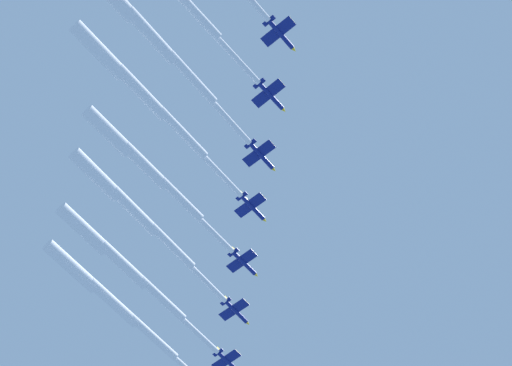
{
  "coord_description": "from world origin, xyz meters",
  "views": [
    {
      "loc": [
        -19.13,
        -97.6,
        -61.22
      ],
      "look_at": [
        0.0,
        0.0,
        140.7
      ],
      "focal_mm": 65.27,
      "sensor_mm": 36.0,
      "label": 1
    }
  ],
  "objects_px": {
    "jet_starboard_inner": "(134,211)",
    "jet_port_mid": "(145,166)",
    "jet_starboard_mid": "(140,92)",
    "jet_lead": "(112,302)",
    "jet_port_outer": "(150,35)",
    "jet_port_inner": "(122,264)"
  },
  "relations": [
    {
      "from": "jet_port_mid",
      "to": "jet_port_outer",
      "type": "height_order",
      "value": "jet_port_outer"
    },
    {
      "from": "jet_starboard_inner",
      "to": "jet_port_mid",
      "type": "bearing_deg",
      "value": -85.77
    },
    {
      "from": "jet_starboard_inner",
      "to": "jet_port_mid",
      "type": "xyz_separation_m",
      "value": [
        0.94,
        -12.68,
        -0.15
      ]
    },
    {
      "from": "jet_port_outer",
      "to": "jet_port_mid",
      "type": "bearing_deg",
      "value": 84.08
    },
    {
      "from": "jet_starboard_mid",
      "to": "jet_port_mid",
      "type": "bearing_deg",
      "value": 78.15
    },
    {
      "from": "jet_starboard_inner",
      "to": "jet_starboard_mid",
      "type": "relative_size",
      "value": 0.96
    },
    {
      "from": "jet_port_outer",
      "to": "jet_starboard_mid",
      "type": "bearing_deg",
      "value": 91.47
    },
    {
      "from": "jet_port_inner",
      "to": "jet_starboard_inner",
      "type": "bearing_deg",
      "value": -87.53
    },
    {
      "from": "jet_lead",
      "to": "jet_port_mid",
      "type": "height_order",
      "value": "jet_lead"
    },
    {
      "from": "jet_port_outer",
      "to": "jet_port_inner",
      "type": "bearing_deg",
      "value": 88.29
    },
    {
      "from": "jet_lead",
      "to": "jet_starboard_mid",
      "type": "distance_m",
      "value": 58.38
    },
    {
      "from": "jet_starboard_mid",
      "to": "jet_port_outer",
      "type": "xyz_separation_m",
      "value": [
        0.37,
        -14.55,
        -1.62
      ]
    },
    {
      "from": "jet_port_inner",
      "to": "jet_port_outer",
      "type": "distance_m",
      "value": 59.63
    },
    {
      "from": "jet_starboard_inner",
      "to": "jet_starboard_mid",
      "type": "xyz_separation_m",
      "value": [
        -2.78,
        -30.41,
        1.87
      ]
    },
    {
      "from": "jet_starboard_mid",
      "to": "jet_port_outer",
      "type": "bearing_deg",
      "value": -88.53
    },
    {
      "from": "jet_port_inner",
      "to": "jet_port_outer",
      "type": "xyz_separation_m",
      "value": [
        -1.78,
        -59.57,
        2.03
      ]
    },
    {
      "from": "jet_starboard_mid",
      "to": "jet_starboard_inner",
      "type": "bearing_deg",
      "value": 84.77
    },
    {
      "from": "jet_port_inner",
      "to": "jet_port_mid",
      "type": "bearing_deg",
      "value": -86.71
    },
    {
      "from": "jet_port_mid",
      "to": "jet_port_outer",
      "type": "relative_size",
      "value": 0.95
    },
    {
      "from": "jet_lead",
      "to": "jet_port_mid",
      "type": "bearing_deg",
      "value": -85.86
    },
    {
      "from": "jet_port_mid",
      "to": "jet_starboard_mid",
      "type": "relative_size",
      "value": 0.92
    },
    {
      "from": "jet_starboard_mid",
      "to": "jet_port_outer",
      "type": "height_order",
      "value": "jet_starboard_mid"
    }
  ]
}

